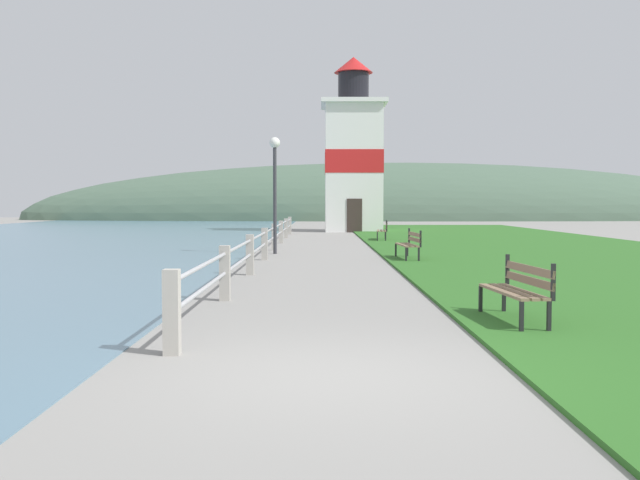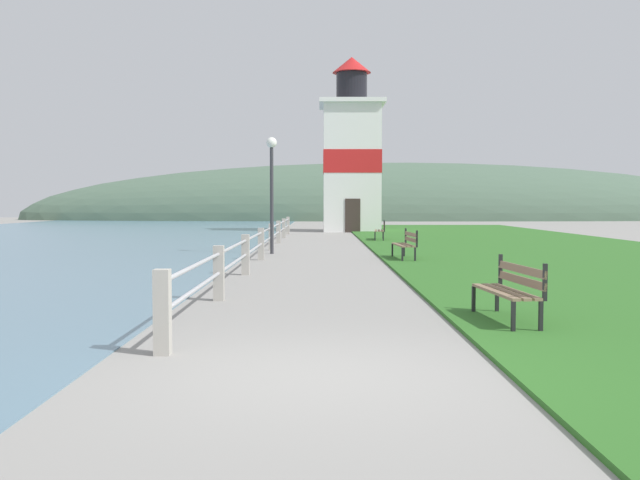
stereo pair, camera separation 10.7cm
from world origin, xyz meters
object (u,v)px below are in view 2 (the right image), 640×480
at_px(park_bench_far, 381,229).
at_px(lighthouse, 352,157).
at_px(park_bench_midway, 407,243).
at_px(lamp_post, 272,173).
at_px(park_bench_near, 511,287).

relative_size(park_bench_far, lighthouse, 0.18).
bearing_deg(park_bench_midway, lamp_post, -36.69).
relative_size(lighthouse, lamp_post, 2.68).
xyz_separation_m(park_bench_far, lamp_post, (-4.44, -8.31, 2.20)).
bearing_deg(park_bench_near, lamp_post, -78.06).
bearing_deg(lamp_post, park_bench_near, -72.92).
xyz_separation_m(park_bench_near, lamp_post, (-4.35, 14.17, 2.20)).
xyz_separation_m(lighthouse, lamp_post, (-3.57, -19.58, -1.80)).
bearing_deg(lamp_post, lighthouse, 79.66).
height_order(park_bench_far, lamp_post, lamp_post).
height_order(park_bench_far, lighthouse, lighthouse).
bearing_deg(park_bench_near, park_bench_far, -95.34).
height_order(lighthouse, lamp_post, lighthouse).
bearing_deg(lighthouse, lamp_post, -100.34).
bearing_deg(park_bench_far, lighthouse, -81.02).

